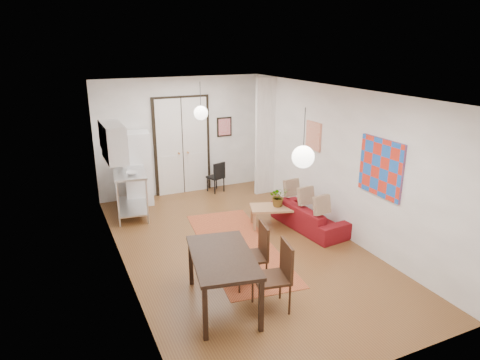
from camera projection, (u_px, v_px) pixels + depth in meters
name	position (u px, v px, depth m)	size (l,w,h in m)	color
floor	(240.00, 247.00, 8.05)	(7.00, 7.00, 0.00)	brown
ceiling	(240.00, 91.00, 7.16)	(4.20, 7.00, 0.02)	white
wall_back	(181.00, 136.00, 10.63)	(4.20, 0.02, 2.90)	white
wall_front	(376.00, 262.00, 4.58)	(4.20, 0.02, 2.90)	white
wall_left	(120.00, 190.00, 6.77)	(0.02, 7.00, 2.90)	white
wall_right	(336.00, 161.00, 8.44)	(0.02, 7.00, 2.90)	white
double_doors	(182.00, 146.00, 10.67)	(1.44, 0.06, 2.50)	silver
stub_partition	(265.00, 137.00, 10.54)	(0.50, 0.10, 2.90)	white
wall_cabinet	(114.00, 142.00, 8.00)	(0.35, 1.00, 0.70)	silver
painting_popart	(381.00, 168.00, 7.28)	(0.05, 1.00, 1.00)	red
painting_abstract	(313.00, 136.00, 9.01)	(0.05, 0.50, 0.60)	beige
poster_back	(224.00, 127.00, 11.01)	(0.40, 0.03, 0.50)	red
print_left	(101.00, 135.00, 8.36)	(0.03, 0.44, 0.54)	#9C6441
pendant_back	(201.00, 113.00, 9.09)	(0.30, 0.30, 0.80)	white
pendant_front	(303.00, 157.00, 5.63)	(0.30, 0.30, 0.80)	white
kilim_rug	(238.00, 246.00, 8.09)	(1.29, 3.45, 0.01)	#B55B2D
sofa	(309.00, 216.00, 8.83)	(1.78, 0.70, 0.52)	maroon
coffee_table	(274.00, 209.00, 8.89)	(1.09, 0.83, 0.43)	tan
potted_plant	(278.00, 197.00, 8.85)	(0.38, 0.33, 0.42)	#316D33
kitchen_counter	(131.00, 186.00, 9.40)	(0.85, 1.41, 1.02)	silver
bowl	(132.00, 173.00, 9.02)	(0.24, 0.24, 0.06)	white
soap_bottle	(125.00, 163.00, 9.46)	(0.10, 0.10, 0.21)	teal
fridge	(138.00, 168.00, 10.03)	(0.61, 0.61, 1.72)	white
dining_table	(223.00, 261.00, 6.07)	(1.12, 1.62, 0.82)	black
dining_chair_near	(247.00, 248.00, 6.74)	(0.57, 0.73, 1.02)	#381F11
dining_chair_far	(268.00, 269.00, 6.13)	(0.57, 0.73, 1.02)	#381F11
black_side_chair	(214.00, 174.00, 11.00)	(0.45, 0.46, 0.79)	black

